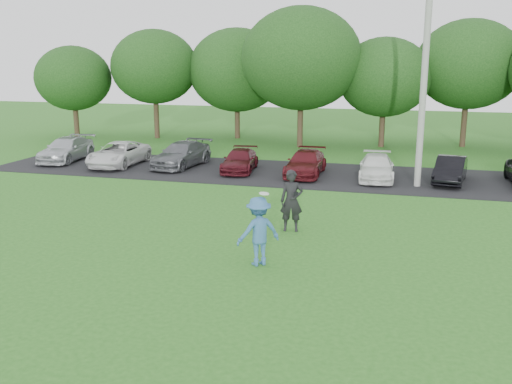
# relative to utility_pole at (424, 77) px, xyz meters

# --- Properties ---
(ground) EXTENTS (100.00, 100.00, 0.00)m
(ground) POSITION_rel_utility_pole_xyz_m (-5.16, -11.68, -4.74)
(ground) COLOR #27641C
(ground) RESTS_ON ground
(parking_lot) EXTENTS (32.00, 6.50, 0.03)m
(parking_lot) POSITION_rel_utility_pole_xyz_m (-5.16, 1.32, -4.73)
(parking_lot) COLOR black
(parking_lot) RESTS_ON ground
(utility_pole) EXTENTS (0.28, 0.28, 9.49)m
(utility_pole) POSITION_rel_utility_pole_xyz_m (0.00, 0.00, 0.00)
(utility_pole) COLOR #9C9D98
(utility_pole) RESTS_ON ground
(frisbee_player) EXTENTS (1.41, 1.32, 2.04)m
(frisbee_player) POSITION_rel_utility_pole_xyz_m (-4.27, -11.22, -3.79)
(frisbee_player) COLOR #36679A
(frisbee_player) RESTS_ON ground
(camera_bystander) EXTENTS (0.81, 0.60, 2.03)m
(camera_bystander) POSITION_rel_utility_pole_xyz_m (-4.04, -7.91, -3.73)
(camera_bystander) COLOR black
(camera_bystander) RESTS_ON ground
(parked_cars) EXTENTS (28.53, 5.03, 1.25)m
(parked_cars) POSITION_rel_utility_pole_xyz_m (-6.37, 1.27, -4.12)
(parked_cars) COLOR #B6B9BE
(parked_cars) RESTS_ON parking_lot
(tree_row) EXTENTS (42.39, 9.85, 8.64)m
(tree_row) POSITION_rel_utility_pole_xyz_m (-3.65, 11.08, 0.17)
(tree_row) COLOR #38281C
(tree_row) RESTS_ON ground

